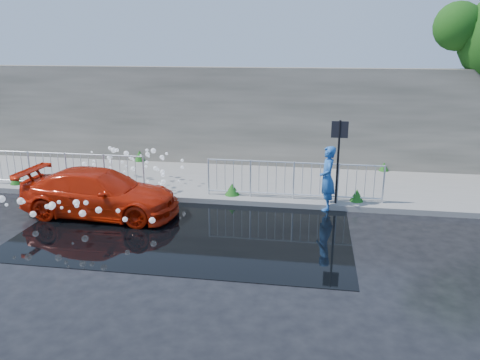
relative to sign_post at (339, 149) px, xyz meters
The scene contains 12 objects.
ground 5.50m from the sign_post, 143.57° to the right, with size 90.00×90.00×0.00m, color black.
pavement 4.90m from the sign_post, 155.66° to the left, with size 30.00×4.00×0.15m, color gray.
curb 4.51m from the sign_post, behind, with size 30.00×0.25×0.16m, color gray.
retaining_wall 5.87m from the sign_post, 135.69° to the left, with size 30.00×0.60×3.50m, color #535146.
puddle 4.59m from the sign_post, 150.42° to the right, with size 8.00×5.00×0.01m, color black.
sign_post is the anchor object (origin of this frame).
railing_left 8.26m from the sign_post, behind, with size 5.05×0.05×1.10m.
railing_right 1.57m from the sign_post, 168.23° to the left, with size 5.05×0.05×1.10m.
weeds 4.99m from the sign_post, 162.23° to the left, with size 12.17×3.93×0.41m.
water_spray 6.53m from the sign_post, behind, with size 3.73×5.63×1.07m.
red_car 6.55m from the sign_post, 166.43° to the right, with size 1.73×4.26×1.24m, color #BC1D07.
person 0.87m from the sign_post, 159.13° to the right, with size 0.66×0.43×1.80m, color #235DB1.
Camera 1 is at (3.53, -9.58, 4.51)m, focal length 35.00 mm.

